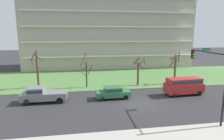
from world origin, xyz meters
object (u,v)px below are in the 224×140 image
Objects in this scene: tree_right at (175,67)px; sedan_green_center_right at (113,92)px; traffic_signal_mast at (212,72)px; tree_far_left at (37,68)px; pickup_gray_center_left at (42,94)px; tree_left at (86,72)px; tree_center at (139,71)px; van_red_near_left at (184,85)px.

tree_right is 12.77m from sedan_green_center_right.
tree_far_left is at bearing 144.24° from traffic_signal_mast.
tree_far_left is 0.84× the size of traffic_signal_mast.
tree_left is at bearing -134.44° from pickup_gray_center_left.
pickup_gray_center_left is at bearing -158.82° from tree_center.
tree_left reaches higher than sedan_green_center_right.
tree_far_left is at bearing 173.24° from tree_left.
tree_center is 0.67× the size of traffic_signal_mast.
tree_far_left is 15.75m from tree_center.
sedan_green_center_right is (-9.89, 0.00, -0.52)m from van_red_near_left.
traffic_signal_mast is at bearing 156.94° from pickup_gray_center_left.
sedan_green_center_right is (8.78, 0.00, -0.14)m from pickup_gray_center_left.
tree_left reaches higher than pickup_gray_center_left.
van_red_near_left is 0.76× the size of traffic_signal_mast.
van_red_near_left is at bearing -47.73° from tree_center.
sedan_green_center_right is at bearing -2.87° from van_red_near_left.
sedan_green_center_right is at bearing 179.78° from pickup_gray_center_left.
sedan_green_center_right is (-11.33, -5.56, -1.93)m from tree_right.
sedan_green_center_right is (-5.03, -5.35, -1.63)m from tree_center.
traffic_signal_mast is (19.14, -13.78, 1.63)m from tree_far_left.
tree_left is 1.02× the size of van_red_near_left.
sedan_green_center_right is at bearing -31.42° from tree_far_left.
van_red_near_left is 18.68m from pickup_gray_center_left.
tree_center reaches higher than sedan_green_center_right.
tree_right is at bearing -107.36° from van_red_near_left.
tree_left is 0.99× the size of tree_right.
pickup_gray_center_left is at bearing -2.87° from van_red_near_left.
van_red_near_left reaches higher than pickup_gray_center_left.
tree_left is 14.63m from tree_right.
tree_right is 13.29m from traffic_signal_mast.
tree_right is (6.30, 0.21, 0.30)m from tree_center.
van_red_near_left is (13.19, -5.64, -1.03)m from tree_left.
van_red_near_left is at bearing -23.16° from tree_left.
tree_left is at bearing -26.03° from van_red_near_left.
pickup_gray_center_left is 0.78× the size of traffic_signal_mast.
tree_left is 1.22× the size of sedan_green_center_right.
tree_far_left is at bearing -74.11° from pickup_gray_center_left.
tree_far_left is 1.32× the size of sedan_green_center_right.
pickup_gray_center_left is 1.22× the size of sedan_green_center_right.
tree_left is 17.62m from traffic_signal_mast.
traffic_signal_mast is (3.44, -12.62, 2.26)m from tree_center.
tree_far_left reaches higher than tree_center.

